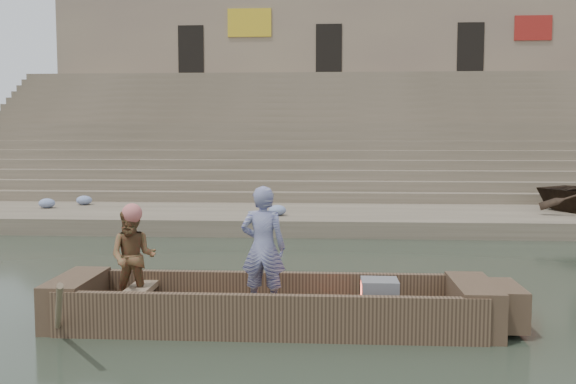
# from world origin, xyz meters

# --- Properties ---
(ground) EXTENTS (120.00, 120.00, 0.00)m
(ground) POSITION_xyz_m (0.00, 0.00, 0.00)
(ground) COLOR #252F23
(ground) RESTS_ON ground
(lower_landing) EXTENTS (32.00, 4.00, 0.40)m
(lower_landing) POSITION_xyz_m (0.00, 8.00, 0.20)
(lower_landing) COLOR #82735D
(lower_landing) RESTS_ON ground
(mid_landing) EXTENTS (32.00, 3.00, 2.80)m
(mid_landing) POSITION_xyz_m (0.00, 15.50, 1.40)
(mid_landing) COLOR #82735D
(mid_landing) RESTS_ON ground
(upper_landing) EXTENTS (32.00, 3.00, 5.20)m
(upper_landing) POSITION_xyz_m (0.00, 22.50, 2.60)
(upper_landing) COLOR #82735D
(upper_landing) RESTS_ON ground
(ghat_steps) EXTENTS (32.00, 11.00, 5.20)m
(ghat_steps) POSITION_xyz_m (0.00, 17.19, 1.80)
(ghat_steps) COLOR #82735D
(ghat_steps) RESTS_ON ground
(building_wall) EXTENTS (32.00, 5.07, 11.20)m
(building_wall) POSITION_xyz_m (0.00, 26.50, 5.60)
(building_wall) COLOR gray
(building_wall) RESTS_ON ground
(main_rowboat) EXTENTS (5.00, 1.30, 0.22)m
(main_rowboat) POSITION_xyz_m (-2.71, -0.89, 0.11)
(main_rowboat) COLOR brown
(main_rowboat) RESTS_ON ground
(rowboat_trim) EXTENTS (6.04, 2.63, 1.94)m
(rowboat_trim) POSITION_xyz_m (-2.50, -0.89, 0.31)
(rowboat_trim) COLOR brown
(rowboat_trim) RESTS_ON ground
(standing_man) EXTENTS (0.61, 0.44, 1.58)m
(standing_man) POSITION_xyz_m (-2.81, -0.88, 1.01)
(standing_man) COLOR navy
(standing_man) RESTS_ON main_rowboat
(rowing_man) EXTENTS (0.64, 0.51, 1.27)m
(rowing_man) POSITION_xyz_m (-4.51, -0.83, 0.85)
(rowing_man) COLOR #22662E
(rowing_man) RESTS_ON main_rowboat
(television) EXTENTS (0.46, 0.42, 0.40)m
(television) POSITION_xyz_m (-1.34, -0.89, 0.42)
(television) COLOR slate
(television) RESTS_ON main_rowboat
(cloth_bundles) EXTENTS (17.30, 2.87, 0.26)m
(cloth_bundles) POSITION_xyz_m (-3.71, 7.80, 0.53)
(cloth_bundles) COLOR #3F5999
(cloth_bundles) RESTS_ON lower_landing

